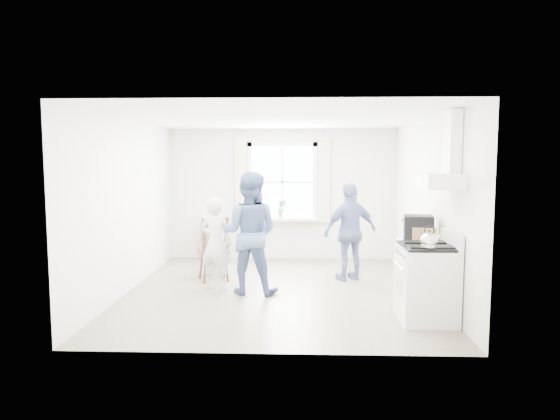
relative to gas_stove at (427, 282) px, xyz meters
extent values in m
cube|color=gray|center=(-1.91, 1.35, -0.49)|extent=(4.62, 5.12, 0.02)
cube|color=silver|center=(-1.91, 3.87, 0.82)|extent=(4.62, 0.04, 2.64)
cube|color=silver|center=(-1.91, -1.17, 0.82)|extent=(4.62, 0.04, 2.64)
cube|color=silver|center=(-4.18, 1.35, 0.82)|extent=(0.04, 5.12, 2.64)
cube|color=silver|center=(0.36, 1.35, 0.82)|extent=(0.04, 5.12, 2.64)
cube|color=white|center=(-1.91, 1.35, 2.13)|extent=(4.62, 5.12, 0.02)
cube|color=white|center=(-1.91, 3.83, 1.07)|extent=(1.20, 0.02, 1.40)
cube|color=white|center=(-1.91, 3.80, 1.81)|extent=(1.38, 0.09, 0.09)
cube|color=white|center=(-1.91, 3.80, 0.32)|extent=(1.38, 0.09, 0.09)
cube|color=white|center=(-2.56, 3.80, 1.07)|extent=(0.09, 0.09, 1.58)
cube|color=white|center=(-1.27, 3.80, 1.07)|extent=(0.09, 0.09, 1.58)
cube|color=white|center=(-1.91, 3.73, 0.34)|extent=(1.38, 0.24, 0.06)
cube|color=beige|center=(-2.73, 3.79, 1.12)|extent=(0.24, 0.05, 1.70)
cube|color=beige|center=(-1.09, 3.79, 1.12)|extent=(0.24, 0.05, 1.70)
cube|color=white|center=(0.11, 0.00, 1.26)|extent=(0.45, 0.76, 0.18)
cube|color=white|center=(0.26, 0.00, 1.73)|extent=(0.14, 0.30, 0.76)
cube|color=gray|center=(-3.31, 3.68, -0.08)|extent=(0.40, 0.30, 0.80)
cube|color=silver|center=(-0.01, 0.00, -0.02)|extent=(0.65, 0.76, 0.92)
cube|color=black|center=(-0.01, 0.00, 0.45)|extent=(0.61, 0.72, 0.03)
cube|color=silver|center=(0.29, 0.00, 0.54)|extent=(0.06, 0.76, 0.20)
cylinder|color=silver|center=(-0.35, 0.00, 0.22)|extent=(0.02, 0.61, 0.02)
sphere|color=silver|center=(-0.05, -0.23, 0.56)|extent=(0.20, 0.20, 0.20)
cylinder|color=silver|center=(-0.05, -0.23, 0.51)|extent=(0.18, 0.18, 0.04)
torus|color=black|center=(-0.05, -0.23, 0.68)|extent=(0.12, 0.03, 0.12)
cube|color=white|center=(0.07, 0.70, -0.03)|extent=(0.50, 0.55, 0.90)
cube|color=black|center=(0.04, 0.68, 0.51)|extent=(0.43, 0.40, 0.18)
cube|color=black|center=(0.04, 0.68, 0.68)|extent=(0.43, 0.40, 0.16)
cube|color=#A97952|center=(0.08, 0.52, 0.51)|extent=(0.34, 0.27, 0.19)
cube|color=#472616|center=(-2.99, 1.97, 0.01)|extent=(0.59, 0.57, 0.05)
cube|color=#472616|center=(-2.92, 1.78, 0.30)|extent=(0.43, 0.22, 0.59)
cylinder|color=#472616|center=(-2.99, 1.97, -0.25)|extent=(0.04, 0.04, 0.47)
cube|color=#472616|center=(-3.05, 2.52, -0.09)|extent=(0.41, 0.40, 0.04)
cube|color=#472616|center=(-3.07, 2.37, 0.15)|extent=(0.35, 0.10, 0.47)
cylinder|color=#472616|center=(-3.05, 2.52, -0.30)|extent=(0.03, 0.03, 0.38)
imported|color=silver|center=(-2.85, 1.36, 0.24)|extent=(0.68, 0.68, 1.44)
imported|color=#4E6492|center=(-2.32, 1.21, 0.42)|extent=(1.00, 1.00, 1.81)
imported|color=navy|center=(-0.73, 2.08, 0.32)|extent=(1.25, 1.25, 1.62)
imported|color=#306D38|center=(-1.92, 3.71, 0.54)|extent=(0.25, 0.25, 0.35)
camera|label=1|loc=(-1.59, -6.11, 1.51)|focal=32.00mm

